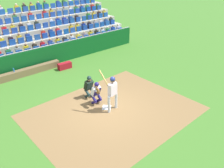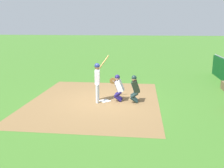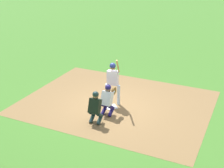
{
  "view_description": "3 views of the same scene",
  "coord_description": "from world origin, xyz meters",
  "px_view_note": "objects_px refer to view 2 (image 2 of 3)",
  "views": [
    {
      "loc": [
        6.34,
        7.8,
        6.66
      ],
      "look_at": [
        -0.6,
        -0.28,
        1.05
      ],
      "focal_mm": 37.9,
      "sensor_mm": 36.0,
      "label": 1
    },
    {
      "loc": [
        -11.55,
        -1.96,
        3.55
      ],
      "look_at": [
        -0.06,
        -0.35,
        0.87
      ],
      "focal_mm": 40.95,
      "sensor_mm": 36.0,
      "label": 2
    },
    {
      "loc": [
        5.2,
        -10.4,
        6.01
      ],
      "look_at": [
        0.05,
        -0.03,
        1.08
      ],
      "focal_mm": 50.04,
      "sensor_mm": 36.0,
      "label": 3
    }
  ],
  "objects_px": {
    "home_plate_marker": "(105,101)",
    "home_plate_umpire": "(135,87)",
    "catcher_crouching": "(118,86)",
    "batter_at_plate": "(97,78)"
  },
  "relations": [
    {
      "from": "batter_at_plate",
      "to": "home_plate_umpire",
      "type": "relative_size",
      "value": 1.66
    },
    {
      "from": "batter_at_plate",
      "to": "home_plate_umpire",
      "type": "bearing_deg",
      "value": -85.64
    },
    {
      "from": "catcher_crouching",
      "to": "home_plate_umpire",
      "type": "bearing_deg",
      "value": -98.46
    },
    {
      "from": "batter_at_plate",
      "to": "home_plate_marker",
      "type": "bearing_deg",
      "value": -74.37
    },
    {
      "from": "catcher_crouching",
      "to": "home_plate_marker",
      "type": "bearing_deg",
      "value": 104.29
    },
    {
      "from": "batter_at_plate",
      "to": "catcher_crouching",
      "type": "height_order",
      "value": "batter_at_plate"
    },
    {
      "from": "home_plate_umpire",
      "to": "batter_at_plate",
      "type": "bearing_deg",
      "value": 94.36
    },
    {
      "from": "home_plate_marker",
      "to": "home_plate_umpire",
      "type": "height_order",
      "value": "home_plate_umpire"
    },
    {
      "from": "home_plate_marker",
      "to": "batter_at_plate",
      "type": "xyz_separation_m",
      "value": [
        -0.09,
        0.33,
        1.14
      ]
    },
    {
      "from": "home_plate_marker",
      "to": "catcher_crouching",
      "type": "distance_m",
      "value": 0.96
    }
  ]
}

